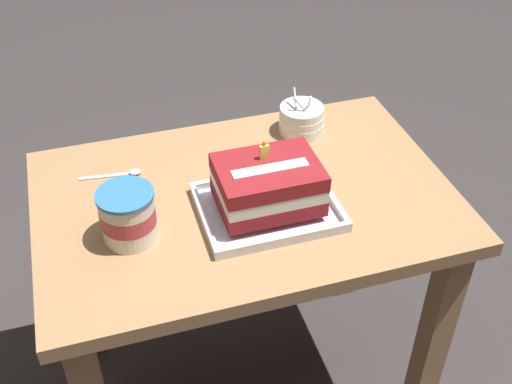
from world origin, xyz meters
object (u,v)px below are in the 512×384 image
Objects in this scene: birthday_cake at (268,184)px; ice_cream_tub at (128,215)px; serving_spoon_near_tray at (125,173)px; foil_tray at (268,208)px; bowl_stack at (301,119)px.

birthday_cake reaches higher than ice_cream_tub.
serving_spoon_near_tray is at bearing 141.54° from birthday_cake.
foil_tray reaches higher than serving_spoon_near_tray.
birthday_cake is 0.36m from serving_spoon_near_tray.
bowl_stack is (0.18, 0.27, 0.03)m from foil_tray.
ice_cream_tub is (-0.30, 0.00, -0.02)m from birthday_cake.
serving_spoon_near_tray is at bearing -173.52° from bowl_stack.
birthday_cake is at bearing -38.46° from serving_spoon_near_tray.
birthday_cake reaches higher than serving_spoon_near_tray.
serving_spoon_near_tray is at bearing 85.30° from ice_cream_tub.
foil_tray is 0.36m from serving_spoon_near_tray.
birthday_cake reaches higher than foil_tray.
foil_tray is 1.37× the size of birthday_cake.
serving_spoon_near_tray is (-0.28, 0.22, -0.00)m from foil_tray.
ice_cream_tub is (-0.30, 0.00, 0.05)m from foil_tray.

